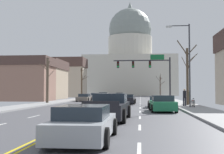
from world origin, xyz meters
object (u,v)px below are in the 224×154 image
object	(u,v)px
signal_gantry	(149,68)
sedan_oncoming_03	(120,95)
street_lamp_right	(186,58)
sedan_oncoming_01	(95,96)
sedan_oncoming_02	(103,95)
pedestrian_00	(188,96)
bicycle_parked	(193,103)
pickup_truck_near_03	(109,108)
sedan_near_01	(158,102)
sedan_near_04	(84,124)
sedan_near_00	(127,99)
pedestrian_01	(185,96)
sedan_near_02	(163,104)
sedan_oncoming_00	(84,98)

from	to	relation	value
signal_gantry	sedan_oncoming_03	size ratio (longest dim) A/B	1.73
street_lamp_right	sedan_oncoming_01	size ratio (longest dim) A/B	1.79
sedan_oncoming_02	pedestrian_00	xyz separation A→B (m)	(14.09, -31.83, 0.45)
sedan_oncoming_03	bicycle_parked	world-z (taller)	sedan_oncoming_03
pedestrian_00	pickup_truck_near_03	bearing A→B (deg)	-112.36
street_lamp_right	sedan_near_01	distance (m)	5.41
sedan_near_04	sedan_oncoming_01	world-z (taller)	sedan_near_04
sedan_oncoming_01	sedan_near_00	bearing A→B (deg)	-70.18
signal_gantry	sedan_oncoming_02	world-z (taller)	signal_gantry
sedan_near_00	pedestrian_01	bearing A→B (deg)	-48.67
pickup_truck_near_03	pedestrian_00	xyz separation A→B (m)	(7.41, 18.02, 0.35)
bicycle_parked	street_lamp_right	bearing A→B (deg)	-135.62
sedan_near_04	bicycle_parked	distance (m)	20.49
sedan_near_02	signal_gantry	bearing A→B (deg)	92.01
sedan_oncoming_03	pedestrian_01	xyz separation A→B (m)	(9.88, -45.77, 0.58)
street_lamp_right	sedan_oncoming_00	world-z (taller)	street_lamp_right
signal_gantry	sedan_near_02	xyz separation A→B (m)	(0.59, -16.83, -4.25)
sedan_near_00	sedan_near_01	distance (m)	8.23
sedan_near_02	bicycle_parked	xyz separation A→B (m)	(3.26, 4.70, -0.12)
sedan_near_02	sedan_near_00	bearing A→B (deg)	104.33
sedan_near_00	sedan_oncoming_03	bearing A→B (deg)	95.46
signal_gantry	sedan_oncoming_00	distance (m)	12.30
signal_gantry	pickup_truck_near_03	world-z (taller)	signal_gantry
signal_gantry	sedan_near_04	distance (m)	31.84
sedan_near_02	pedestrian_01	world-z (taller)	pedestrian_01
pickup_truck_near_03	street_lamp_right	bearing A→B (deg)	61.08
pedestrian_00	sedan_near_01	bearing A→B (deg)	-128.64
sedan_near_04	pedestrian_00	world-z (taller)	pedestrian_00
street_lamp_right	bicycle_parked	bearing A→B (deg)	44.38
sedan_near_04	pedestrian_01	world-z (taller)	pedestrian_01
pickup_truck_near_03	sedan_near_04	distance (m)	7.32
sedan_near_02	sedan_oncoming_03	xyz separation A→B (m)	(-7.16, 52.28, -0.06)
sedan_near_00	pedestrian_00	bearing A→B (deg)	-20.86
sedan_near_04	sedan_oncoming_00	world-z (taller)	sedan_near_04
sedan_near_02	bicycle_parked	distance (m)	5.72
pickup_truck_near_03	sedan_near_00	bearing A→B (deg)	89.47
bicycle_parked	sedan_near_04	bearing A→B (deg)	-109.97
pickup_truck_near_03	pedestrian_00	distance (m)	19.49
sedan_near_00	pedestrian_01	size ratio (longest dim) A/B	2.62
pickup_truck_near_03	sedan_near_04	bearing A→B (deg)	-90.70
pickup_truck_near_03	sedan_near_04	xyz separation A→B (m)	(-0.09, -7.32, -0.13)
sedan_oncoming_02	sedan_oncoming_00	bearing A→B (deg)	-91.21
sedan_near_00	sedan_oncoming_03	xyz separation A→B (m)	(-3.70, 38.74, -0.03)
street_lamp_right	sedan_near_01	size ratio (longest dim) A/B	1.71
pedestrian_00	sedan_oncoming_01	bearing A→B (deg)	122.39
sedan_near_02	sedan_oncoming_02	world-z (taller)	sedan_near_02
street_lamp_right	sedan_oncoming_02	size ratio (longest dim) A/B	1.87
signal_gantry	sedan_near_02	world-z (taller)	signal_gantry
sedan_near_02	sedan_oncoming_00	bearing A→B (deg)	115.79
street_lamp_right	sedan_near_04	bearing A→B (deg)	-108.76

